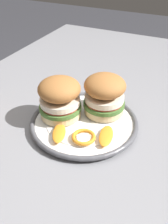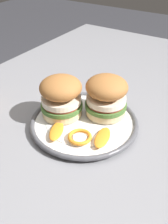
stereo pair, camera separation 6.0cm
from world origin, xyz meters
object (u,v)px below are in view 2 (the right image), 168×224
at_px(dinner_plate, 84,122).
at_px(sandwich_half_right, 107,96).
at_px(sandwich_half_left, 61,96).
at_px(dining_table, 103,146).

xyz_separation_m(dinner_plate, sandwich_half_right, (0.05, -0.03, 0.06)).
height_order(sandwich_half_left, sandwich_half_right, same).
xyz_separation_m(dining_table, sandwich_half_right, (-0.00, -0.00, 0.16)).
bearing_deg(dinner_plate, dining_table, -28.86).
bearing_deg(dining_table, sandwich_half_right, -122.78).
bearing_deg(dinner_plate, sandwich_half_left, 96.71).
relative_size(sandwich_half_left, sandwich_half_right, 0.99).
bearing_deg(sandwich_half_right, dining_table, 57.22).
relative_size(dining_table, dinner_plate, 5.04).
bearing_deg(dining_table, sandwich_half_left, 123.95).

